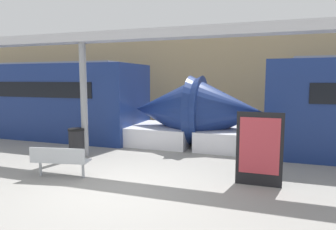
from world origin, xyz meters
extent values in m
plane|color=gray|center=(0.00, 0.00, 0.00)|extent=(60.00, 60.00, 0.00)
cube|color=tan|center=(0.00, 9.57, 2.50)|extent=(56.00, 0.20, 5.00)
cone|color=navy|center=(1.70, 5.01, 1.32)|extent=(2.69, 2.63, 2.63)
cube|color=silver|center=(1.96, 5.01, 0.35)|extent=(2.42, 2.46, 0.70)
cone|color=navy|center=(-0.52, 5.01, 1.32)|extent=(2.69, 2.63, 2.63)
cube|color=silver|center=(-0.77, 5.01, 0.35)|extent=(2.42, 2.46, 0.70)
cube|color=#ADB2B7|center=(-1.82, 0.28, 0.43)|extent=(1.51, 0.71, 0.04)
cube|color=#ADB2B7|center=(-1.78, 0.08, 0.62)|extent=(1.44, 0.31, 0.35)
cylinder|color=#ADB2B7|center=(-2.39, 0.17, 0.20)|extent=(0.07, 0.07, 0.41)
cylinder|color=#ADB2B7|center=(-1.24, 0.39, 0.20)|extent=(0.07, 0.07, 0.41)
cylinder|color=black|center=(-2.67, 2.12, 0.43)|extent=(0.49, 0.49, 0.86)
cylinder|color=black|center=(-2.67, 2.12, 0.89)|extent=(0.52, 0.52, 0.06)
cube|color=black|center=(3.00, 1.24, 0.87)|extent=(1.06, 0.06, 1.74)
cube|color=#B73842|center=(3.00, 1.20, 0.96)|extent=(0.90, 0.01, 1.33)
cylinder|color=gray|center=(-2.48, 2.32, 1.82)|extent=(0.22, 0.22, 3.64)
cube|color=#B7B7BC|center=(-2.48, 2.32, 3.78)|extent=(28.00, 0.60, 0.28)
camera|label=1|loc=(3.17, -5.91, 2.50)|focal=32.00mm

